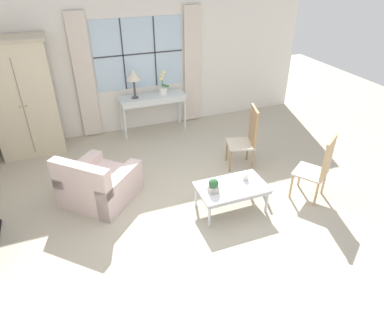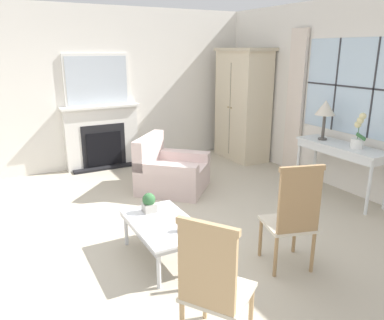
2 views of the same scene
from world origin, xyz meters
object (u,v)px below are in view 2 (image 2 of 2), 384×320
at_px(fireplace, 102,131).
at_px(armchair_upholstered, 171,173).
at_px(table_lamp, 325,109).
at_px(potted_plant_small, 149,202).
at_px(side_chair_wooden, 294,214).
at_px(coffee_table, 163,226).
at_px(pillar_candle, 182,226).
at_px(console_table, 341,151).
at_px(accent_chair_wooden, 212,282).
at_px(potted_orchid, 358,135).
at_px(armoire, 243,105).

height_order(fireplace, armchair_upholstered, fireplace).
height_order(table_lamp, potted_plant_small, table_lamp).
height_order(side_chair_wooden, coffee_table, side_chair_wooden).
height_order(coffee_table, pillar_candle, pillar_candle).
xyz_separation_m(console_table, potted_plant_small, (0.05, -2.97, -0.18)).
height_order(accent_chair_wooden, coffee_table, accent_chair_wooden).
bearing_deg(potted_plant_small, armchair_upholstered, 147.30).
relative_size(fireplace, potted_orchid, 4.08).
bearing_deg(console_table, potted_plant_small, -88.95).
relative_size(armoire, table_lamp, 3.58).
relative_size(potted_orchid, coffee_table, 0.49).
distance_m(potted_orchid, accent_chair_wooden, 3.49).
relative_size(console_table, armchair_upholstered, 1.03).
xyz_separation_m(side_chair_wooden, accent_chair_wooden, (0.53, -1.21, -0.02)).
distance_m(fireplace, armoire, 2.69).
distance_m(armoire, potted_orchid, 2.58).
height_order(armchair_upholstered, pillar_candle, armchair_upholstered).
distance_m(table_lamp, potted_orchid, 0.65).
height_order(fireplace, coffee_table, fireplace).
distance_m(table_lamp, side_chair_wooden, 2.51).
bearing_deg(potted_orchid, table_lamp, -177.66).
bearing_deg(side_chair_wooden, coffee_table, -127.80).
bearing_deg(armchair_upholstered, coffee_table, -27.30).
xyz_separation_m(potted_orchid, side_chair_wooden, (0.90, -1.95, -0.37)).
xyz_separation_m(fireplace, potted_orchid, (3.28, 2.63, 0.31)).
xyz_separation_m(fireplace, pillar_candle, (3.66, -0.23, -0.21)).
height_order(fireplace, side_chair_wooden, fireplace).
distance_m(accent_chair_wooden, potted_plant_small, 1.62).
relative_size(table_lamp, pillar_candle, 5.07).
distance_m(console_table, potted_plant_small, 2.97).
bearing_deg(armchair_upholstered, potted_plant_small, -32.70).
distance_m(fireplace, armchair_upholstered, 1.79).
xyz_separation_m(armoire, pillar_candle, (2.96, -2.80, -0.60)).
height_order(armoire, armchair_upholstered, armoire).
bearing_deg(accent_chair_wooden, potted_plant_small, 173.30).
xyz_separation_m(potted_orchid, armchair_upholstered, (-1.64, -2.04, -0.71)).
distance_m(armoire, armchair_upholstered, 2.33).
bearing_deg(coffee_table, pillar_candle, 18.54).
distance_m(table_lamp, pillar_candle, 3.10).
xyz_separation_m(potted_orchid, potted_plant_small, (-0.18, -2.97, -0.46)).
relative_size(armoire, armchair_upholstered, 1.59).
distance_m(fireplace, potted_orchid, 4.22).
height_order(fireplace, accent_chair_wooden, fireplace).
bearing_deg(armchair_upholstered, potted_orchid, 51.13).
bearing_deg(armoire, coffee_table, -46.84).
distance_m(potted_plant_small, pillar_candle, 0.58).
relative_size(table_lamp, potted_orchid, 1.19).
distance_m(armoire, accent_chair_wooden, 5.09).
height_order(fireplace, potted_plant_small, fireplace).
height_order(potted_orchid, side_chair_wooden, potted_orchid).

